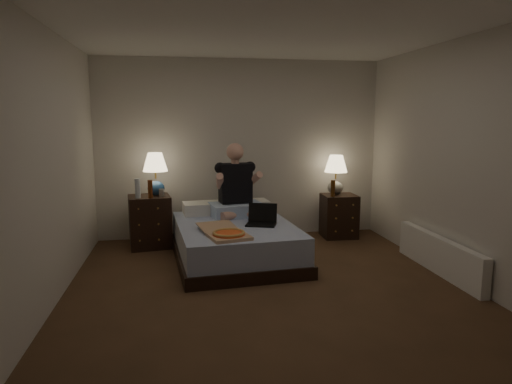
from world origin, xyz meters
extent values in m
cube|color=brown|center=(0.00, 0.00, 0.00)|extent=(4.00, 4.50, 0.00)
cube|color=white|center=(0.00, 0.00, 2.50)|extent=(4.00, 4.50, 0.00)
cube|color=silver|center=(0.00, 2.25, 1.25)|extent=(4.00, 0.00, 2.50)
cube|color=silver|center=(0.00, -2.25, 1.25)|extent=(4.00, 0.00, 2.50)
cube|color=silver|center=(-2.00, 0.00, 1.25)|extent=(0.00, 4.50, 2.50)
cube|color=silver|center=(2.00, 0.00, 1.25)|extent=(0.00, 4.50, 2.50)
cube|color=#546AA9|center=(-0.22, 1.09, 0.22)|extent=(1.48, 1.88, 0.44)
cube|color=black|center=(-1.26, 1.84, 0.34)|extent=(0.58, 0.54, 0.68)
cube|color=black|center=(1.37, 1.92, 0.31)|extent=(0.48, 0.44, 0.61)
cylinder|color=silver|center=(-1.39, 1.70, 0.81)|extent=(0.07, 0.07, 0.25)
cylinder|color=#B1B0AC|center=(-1.10, 1.76, 0.73)|extent=(0.07, 0.07, 0.10)
cylinder|color=#612B0D|center=(-1.23, 1.68, 0.80)|extent=(0.06, 0.06, 0.23)
cylinder|color=#59300C|center=(1.23, 1.79, 0.73)|extent=(0.06, 0.06, 0.23)
cube|color=white|center=(1.93, 0.25, 0.20)|extent=(0.10, 1.60, 0.40)
camera|label=1|loc=(-0.85, -4.17, 1.68)|focal=32.00mm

